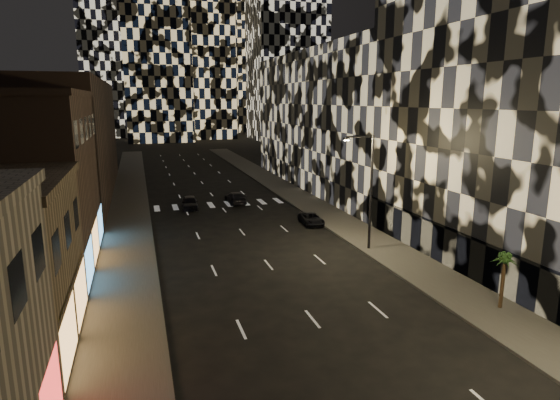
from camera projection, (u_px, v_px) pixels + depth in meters
sidewalk_left at (128, 210)px, 50.84m from camera, size 4.00×120.00×0.15m
sidewalk_right at (302, 198)px, 56.54m from camera, size 4.00×120.00×0.15m
curb_left at (148, 208)px, 51.44m from camera, size 0.20×120.00×0.15m
curb_right at (285, 200)px, 55.94m from camera, size 0.20×120.00×0.15m
retail_brown at (13, 185)px, 32.17m from camera, size 10.00×15.00×12.00m
retail_filler_left at (65, 140)px, 56.75m from camera, size 10.00×40.00×14.00m
midrise_right at (555, 111)px, 33.24m from camera, size 16.00×25.00×22.00m
midrise_base at (453, 248)px, 33.04m from camera, size 0.60×25.00×3.00m
midrise_filler_right at (354, 120)px, 64.05m from camera, size 16.00×40.00×18.00m
streetlight_far at (368, 184)px, 36.25m from camera, size 2.55×0.25×9.00m
car_dark_midlane at (190, 203)px, 51.34m from camera, size 1.96×4.29×1.42m
car_dark_oncoming at (236, 198)px, 54.14m from camera, size 1.94×4.62×1.33m
car_dark_rightlane at (311, 219)px, 45.07m from camera, size 2.01×3.99×1.08m
palm_tree at (505, 262)px, 26.18m from camera, size 1.67×1.65×3.28m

